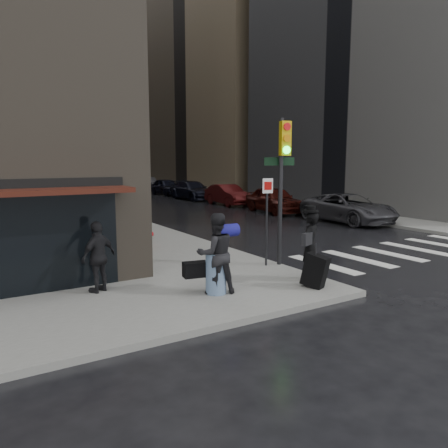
# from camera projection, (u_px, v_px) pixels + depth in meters

# --- Properties ---
(ground) EXTENTS (140.00, 140.00, 0.00)m
(ground) POSITION_uv_depth(u_px,v_px,m) (254.00, 289.00, 11.49)
(ground) COLOR black
(ground) RESTS_ON ground
(sidewalk_left) EXTENTS (4.00, 50.00, 0.15)m
(sidewalk_left) POSITION_uv_depth(u_px,v_px,m) (54.00, 202.00, 34.23)
(sidewalk_left) COLOR slate
(sidewalk_left) RESTS_ON ground
(sidewalk_right) EXTENTS (3.00, 50.00, 0.15)m
(sidewalk_right) POSITION_uv_depth(u_px,v_px,m) (204.00, 195.00, 41.22)
(sidewalk_right) COLOR slate
(sidewalk_right) RESTS_ON ground
(crosswalk) EXTENTS (8.50, 3.00, 0.01)m
(crosswalk) POSITION_uv_depth(u_px,v_px,m) (403.00, 251.00, 16.21)
(crosswalk) COLOR silver
(crosswalk) RESTS_ON ground
(bldg_right_near) EXTENTS (22.00, 20.00, 30.00)m
(bldg_right_near) POSITION_uv_depth(u_px,v_px,m) (445.00, 4.00, 32.87)
(bldg_right_near) COLOR slate
(bldg_right_near) RESTS_ON ground
(bldg_right_mid) EXTENTS (22.00, 22.00, 38.00)m
(bldg_right_mid) POSITION_uv_depth(u_px,v_px,m) (263.00, 26.00, 51.67)
(bldg_right_mid) COLOR #8C7656
(bldg_right_mid) RESTS_ON ground
(bldg_right_far) EXTENTS (22.00, 20.00, 25.00)m
(bldg_right_far) POSITION_uv_depth(u_px,v_px,m) (179.00, 104.00, 72.01)
(bldg_right_far) COLOR slate
(bldg_right_far) RESTS_ON ground
(bldg_distant) EXTENTS (40.00, 12.00, 32.00)m
(bldg_distant) POSITION_uv_depth(u_px,v_px,m) (29.00, 88.00, 78.00)
(bldg_distant) COLOR slate
(bldg_distant) RESTS_ON ground
(man_overcoat) EXTENTS (1.03, 1.33, 2.05)m
(man_overcoat) POSITION_uv_depth(u_px,v_px,m) (311.00, 250.00, 11.51)
(man_overcoat) COLOR black
(man_overcoat) RESTS_ON ground
(man_jeans) EXTENTS (1.38, 0.94, 1.96)m
(man_jeans) POSITION_uv_depth(u_px,v_px,m) (215.00, 253.00, 10.48)
(man_jeans) COLOR black
(man_jeans) RESTS_ON ground
(man_greycoat) EXTENTS (1.11, 0.86, 1.75)m
(man_greycoat) POSITION_uv_depth(u_px,v_px,m) (99.00, 257.00, 10.63)
(man_greycoat) COLOR black
(man_greycoat) RESTS_ON ground
(traffic_light) EXTENTS (1.09, 0.60, 4.44)m
(traffic_light) POSITION_uv_depth(u_px,v_px,m) (281.00, 172.00, 13.03)
(traffic_light) COLOR black
(traffic_light) RESTS_ON ground
(fire_hydrant) EXTENTS (0.46, 0.35, 0.81)m
(fire_hydrant) POSITION_uv_depth(u_px,v_px,m) (147.00, 236.00, 16.38)
(fire_hydrant) COLOR #AC0A0F
(fire_hydrant) RESTS_ON ground
(parked_car_0) EXTENTS (2.79, 5.69, 1.56)m
(parked_car_0) POSITION_uv_depth(u_px,v_px,m) (348.00, 208.00, 23.55)
(parked_car_0) COLOR #3E3E43
(parked_car_0) RESTS_ON ground
(parked_car_1) EXTENTS (2.45, 5.07, 1.67)m
(parked_car_1) POSITION_uv_depth(u_px,v_px,m) (274.00, 200.00, 27.89)
(parked_car_1) COLOR #3B100B
(parked_car_1) RESTS_ON ground
(parked_car_2) EXTENTS (1.81, 4.71, 1.53)m
(parked_car_2) POSITION_uv_depth(u_px,v_px,m) (228.00, 195.00, 32.58)
(parked_car_2) COLOR #420D0D
(parked_car_2) RESTS_ON ground
(parked_car_3) EXTENTS (2.34, 5.42, 1.56)m
(parked_car_3) POSITION_uv_depth(u_px,v_px,m) (192.00, 190.00, 37.24)
(parked_car_3) COLOR black
(parked_car_3) RESTS_ON ground
(parked_car_4) EXTENTS (2.00, 4.66, 1.57)m
(parked_car_4) POSITION_uv_depth(u_px,v_px,m) (167.00, 187.00, 41.99)
(parked_car_4) COLOR black
(parked_car_4) RESTS_ON ground
(parked_car_5) EXTENTS (1.87, 4.67, 1.51)m
(parked_car_5) POSITION_uv_depth(u_px,v_px,m) (147.00, 184.00, 46.82)
(parked_car_5) COLOR #404045
(parked_car_5) RESTS_ON ground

